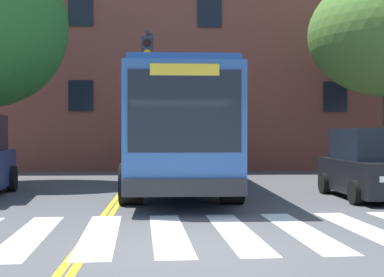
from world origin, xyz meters
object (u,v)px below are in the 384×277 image
car_black_far_lane (372,166)px  car_teal_behind_bus (202,153)px  traffic_light_overhead (149,82)px  city_bus (178,128)px

car_black_far_lane → car_teal_behind_bus: car_black_far_lane is taller
car_black_far_lane → traffic_light_overhead: size_ratio=0.78×
city_bus → car_black_far_lane: city_bus is taller
car_teal_behind_bus → traffic_light_overhead: size_ratio=0.92×
city_bus → traffic_light_overhead: 1.71m
car_teal_behind_bus → traffic_light_overhead: bearing=-105.3°
car_black_far_lane → car_teal_behind_bus: 11.33m
city_bus → car_black_far_lane: (5.09, -2.59, -1.03)m
car_teal_behind_bus → city_bus: bearing=-99.1°
car_black_far_lane → car_teal_behind_bus: size_ratio=0.85×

